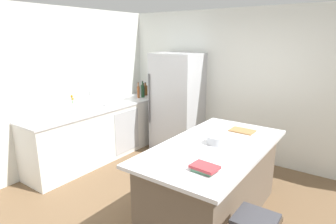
{
  "coord_description": "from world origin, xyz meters",
  "views": [
    {
      "loc": [
        1.69,
        -2.48,
        2.12
      ],
      "look_at": [
        -0.77,
        0.96,
        1.0
      ],
      "focal_mm": 30.18,
      "sensor_mm": 36.0,
      "label": 1
    }
  ],
  "objects_px": {
    "wine_bottle": "(143,91)",
    "cutting_board": "(242,131)",
    "cookbook_stack": "(205,168)",
    "refrigerator": "(177,103)",
    "sink_faucet": "(91,99)",
    "flower_vase": "(73,108)",
    "vinegar_bottle": "(138,92)",
    "mixing_bowl": "(217,140)",
    "paper_towel_roll": "(107,98)",
    "whiskey_bottle": "(145,90)",
    "syrup_bottle": "(143,91)",
    "kitchen_island": "(213,180)"
  },
  "relations": [
    {
      "from": "flower_vase",
      "to": "vinegar_bottle",
      "type": "distance_m",
      "value": 1.56
    },
    {
      "from": "syrup_bottle",
      "to": "vinegar_bottle",
      "type": "relative_size",
      "value": 0.82
    },
    {
      "from": "syrup_bottle",
      "to": "wine_bottle",
      "type": "distance_m",
      "value": 0.12
    },
    {
      "from": "cutting_board",
      "to": "vinegar_bottle",
      "type": "bearing_deg",
      "value": 163.76
    },
    {
      "from": "whiskey_bottle",
      "to": "mixing_bowl",
      "type": "distance_m",
      "value": 2.93
    },
    {
      "from": "cutting_board",
      "to": "syrup_bottle",
      "type": "bearing_deg",
      "value": 159.84
    },
    {
      "from": "mixing_bowl",
      "to": "cookbook_stack",
      "type": "bearing_deg",
      "value": -72.34
    },
    {
      "from": "refrigerator",
      "to": "flower_vase",
      "type": "xyz_separation_m",
      "value": [
        -0.83,
        -1.71,
        0.12
      ]
    },
    {
      "from": "sink_faucet",
      "to": "vinegar_bottle",
      "type": "relative_size",
      "value": 0.93
    },
    {
      "from": "whiskey_bottle",
      "to": "syrup_bottle",
      "type": "distance_m",
      "value": 0.1
    },
    {
      "from": "paper_towel_roll",
      "to": "wine_bottle",
      "type": "bearing_deg",
      "value": 86.71
    },
    {
      "from": "vinegar_bottle",
      "to": "cutting_board",
      "type": "height_order",
      "value": "vinegar_bottle"
    },
    {
      "from": "flower_vase",
      "to": "cutting_board",
      "type": "relative_size",
      "value": 1.02
    },
    {
      "from": "syrup_bottle",
      "to": "flower_vase",
      "type": "bearing_deg",
      "value": -88.34
    },
    {
      "from": "whiskey_bottle",
      "to": "cookbook_stack",
      "type": "xyz_separation_m",
      "value": [
        2.66,
        -2.32,
        -0.11
      ]
    },
    {
      "from": "flower_vase",
      "to": "whiskey_bottle",
      "type": "relative_size",
      "value": 1.19
    },
    {
      "from": "vinegar_bottle",
      "to": "mixing_bowl",
      "type": "distance_m",
      "value": 2.72
    },
    {
      "from": "cookbook_stack",
      "to": "cutting_board",
      "type": "distance_m",
      "value": 1.32
    },
    {
      "from": "cookbook_stack",
      "to": "refrigerator",
      "type": "bearing_deg",
      "value": 128.96
    },
    {
      "from": "flower_vase",
      "to": "vinegar_bottle",
      "type": "relative_size",
      "value": 0.99
    },
    {
      "from": "vinegar_bottle",
      "to": "cookbook_stack",
      "type": "distance_m",
      "value": 3.3
    },
    {
      "from": "mixing_bowl",
      "to": "vinegar_bottle",
      "type": "bearing_deg",
      "value": 150.89
    },
    {
      "from": "wine_bottle",
      "to": "cutting_board",
      "type": "distance_m",
      "value": 2.57
    },
    {
      "from": "flower_vase",
      "to": "paper_towel_roll",
      "type": "bearing_deg",
      "value": 93.06
    },
    {
      "from": "kitchen_island",
      "to": "cutting_board",
      "type": "relative_size",
      "value": 6.6
    },
    {
      "from": "cookbook_stack",
      "to": "cutting_board",
      "type": "height_order",
      "value": "cookbook_stack"
    },
    {
      "from": "sink_faucet",
      "to": "kitchen_island",
      "type": "bearing_deg",
      "value": -6.1
    },
    {
      "from": "flower_vase",
      "to": "cutting_board",
      "type": "distance_m",
      "value": 2.59
    },
    {
      "from": "refrigerator",
      "to": "whiskey_bottle",
      "type": "height_order",
      "value": "refrigerator"
    },
    {
      "from": "paper_towel_roll",
      "to": "whiskey_bottle",
      "type": "xyz_separation_m",
      "value": [
        -0.04,
        1.12,
        -0.02
      ]
    },
    {
      "from": "flower_vase",
      "to": "cutting_board",
      "type": "xyz_separation_m",
      "value": [
        2.44,
        0.85,
        -0.12
      ]
    },
    {
      "from": "vinegar_bottle",
      "to": "wine_bottle",
      "type": "bearing_deg",
      "value": 74.15
    },
    {
      "from": "wine_bottle",
      "to": "syrup_bottle",
      "type": "bearing_deg",
      "value": 123.19
    },
    {
      "from": "syrup_bottle",
      "to": "wine_bottle",
      "type": "bearing_deg",
      "value": -56.81
    },
    {
      "from": "cookbook_stack",
      "to": "kitchen_island",
      "type": "bearing_deg",
      "value": 108.79
    },
    {
      "from": "kitchen_island",
      "to": "syrup_bottle",
      "type": "bearing_deg",
      "value": 146.76
    },
    {
      "from": "vinegar_bottle",
      "to": "mixing_bowl",
      "type": "bearing_deg",
      "value": -29.11
    },
    {
      "from": "cookbook_stack",
      "to": "sink_faucet",
      "type": "bearing_deg",
      "value": 161.38
    },
    {
      "from": "cookbook_stack",
      "to": "whiskey_bottle",
      "type": "bearing_deg",
      "value": 138.92
    },
    {
      "from": "kitchen_island",
      "to": "flower_vase",
      "type": "distance_m",
      "value": 2.44
    },
    {
      "from": "syrup_bottle",
      "to": "cutting_board",
      "type": "bearing_deg",
      "value": -20.16
    },
    {
      "from": "cookbook_stack",
      "to": "cutting_board",
      "type": "xyz_separation_m",
      "value": [
        -0.14,
        1.31,
        -0.02
      ]
    },
    {
      "from": "refrigerator",
      "to": "syrup_bottle",
      "type": "xyz_separation_m",
      "value": [
        -0.88,
        0.05,
        0.12
      ]
    },
    {
      "from": "sink_faucet",
      "to": "cookbook_stack",
      "type": "bearing_deg",
      "value": -18.62
    },
    {
      "from": "mixing_bowl",
      "to": "flower_vase",
      "type": "bearing_deg",
      "value": -174.18
    },
    {
      "from": "vinegar_bottle",
      "to": "cookbook_stack",
      "type": "bearing_deg",
      "value": -37.96
    },
    {
      "from": "syrup_bottle",
      "to": "paper_towel_roll",
      "type": "bearing_deg",
      "value": -89.35
    },
    {
      "from": "paper_towel_roll",
      "to": "whiskey_bottle",
      "type": "relative_size",
      "value": 1.16
    },
    {
      "from": "wine_bottle",
      "to": "cookbook_stack",
      "type": "relative_size",
      "value": 1.25
    },
    {
      "from": "cookbook_stack",
      "to": "syrup_bottle",
      "type": "bearing_deg",
      "value": 139.8
    }
  ]
}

